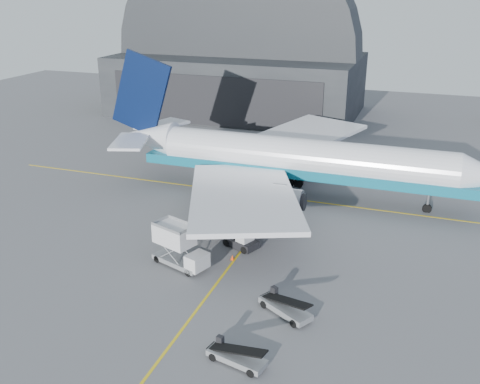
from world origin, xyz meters
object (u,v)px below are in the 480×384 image
at_px(catering_truck, 178,246).
at_px(belt_loader_a, 236,356).
at_px(airliner, 289,158).
at_px(belt_loader_b, 285,307).
at_px(pushback_tug, 242,242).

bearing_deg(catering_truck, belt_loader_a, -29.55).
distance_m(airliner, belt_loader_b, 27.64).
distance_m(pushback_tug, belt_loader_a, 18.43).
height_order(pushback_tug, belt_loader_a, belt_loader_a).
relative_size(airliner, pushback_tug, 12.67).
height_order(pushback_tug, belt_loader_b, belt_loader_b).
relative_size(airliner, belt_loader_a, 10.47).
bearing_deg(catering_truck, belt_loader_b, -1.26).
bearing_deg(airliner, catering_truck, -103.57).
bearing_deg(belt_loader_a, airliner, 111.05).
xyz_separation_m(catering_truck, belt_loader_b, (11.99, -4.54, -1.46)).
bearing_deg(pushback_tug, belt_loader_a, -49.05).
bearing_deg(belt_loader_b, pushback_tug, 156.76).
bearing_deg(belt_loader_a, pushback_tug, 120.66).
xyz_separation_m(catering_truck, belt_loader_a, (10.25, -11.81, -1.51)).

